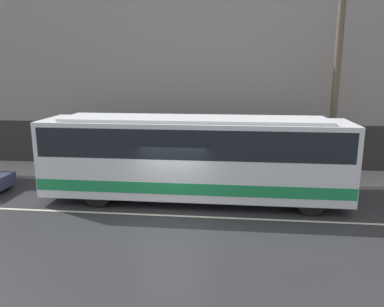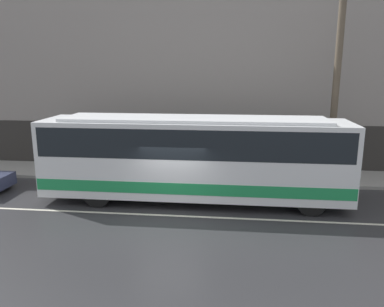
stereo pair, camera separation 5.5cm
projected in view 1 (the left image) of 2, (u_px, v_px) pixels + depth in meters
ground_plane at (171, 216)px, 13.89m from camera, size 60.00×60.00×0.00m
sidewalk at (188, 174)px, 19.12m from camera, size 60.00×2.83×0.15m
building_facade at (192, 79)px, 19.58m from camera, size 60.00×0.35×9.93m
lane_stripe at (171, 216)px, 13.89m from camera, size 54.00×0.14×0.01m
transit_bus at (194, 155)px, 15.08m from camera, size 12.21×2.59×3.46m
utility_pole_near at (335, 92)px, 16.84m from camera, size 0.31×0.31×8.33m
pedestrian_waiting at (110, 156)px, 19.61m from camera, size 0.36×0.36×1.54m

